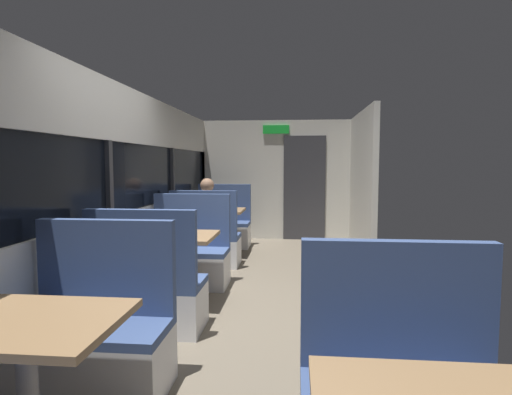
% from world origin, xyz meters
% --- Properties ---
extents(ground_plane, '(3.30, 9.20, 0.02)m').
position_xyz_m(ground_plane, '(0.00, 0.00, -0.01)').
color(ground_plane, '#665B4C').
extents(carriage_window_panel_left, '(0.09, 8.48, 2.30)m').
position_xyz_m(carriage_window_panel_left, '(-1.45, 0.00, 1.11)').
color(carriage_window_panel_left, beige).
rests_on(carriage_window_panel_left, ground_plane).
extents(carriage_end_bulkhead, '(2.90, 0.11, 2.30)m').
position_xyz_m(carriage_end_bulkhead, '(0.06, 4.19, 1.14)').
color(carriage_end_bulkhead, beige).
rests_on(carriage_end_bulkhead, ground_plane).
extents(carriage_aisle_panel_right, '(0.08, 2.40, 2.30)m').
position_xyz_m(carriage_aisle_panel_right, '(1.45, 3.00, 1.15)').
color(carriage_aisle_panel_right, beige).
rests_on(carriage_aisle_panel_right, ground_plane).
extents(dining_table_near_window, '(0.90, 0.70, 0.74)m').
position_xyz_m(dining_table_near_window, '(-0.89, -2.09, 0.64)').
color(dining_table_near_window, '#9E9EA3').
rests_on(dining_table_near_window, ground_plane).
extents(bench_near_window_facing_entry, '(0.95, 0.50, 1.10)m').
position_xyz_m(bench_near_window_facing_entry, '(-0.89, -1.39, 0.33)').
color(bench_near_window_facing_entry, silver).
rests_on(bench_near_window_facing_entry, ground_plane).
extents(dining_table_mid_window, '(0.90, 0.70, 0.74)m').
position_xyz_m(dining_table_mid_window, '(-0.89, 0.27, 0.64)').
color(dining_table_mid_window, '#9E9EA3').
rests_on(dining_table_mid_window, ground_plane).
extents(bench_mid_window_facing_end, '(0.95, 0.50, 1.10)m').
position_xyz_m(bench_mid_window_facing_end, '(-0.89, -0.43, 0.33)').
color(bench_mid_window_facing_end, silver).
rests_on(bench_mid_window_facing_end, ground_plane).
extents(bench_mid_window_facing_entry, '(0.95, 0.50, 1.10)m').
position_xyz_m(bench_mid_window_facing_entry, '(-0.89, 0.97, 0.33)').
color(bench_mid_window_facing_entry, silver).
rests_on(bench_mid_window_facing_entry, ground_plane).
extents(dining_table_far_window, '(0.90, 0.70, 0.74)m').
position_xyz_m(dining_table_far_window, '(-0.89, 2.63, 0.64)').
color(dining_table_far_window, '#9E9EA3').
rests_on(dining_table_far_window, ground_plane).
extents(bench_far_window_facing_end, '(0.95, 0.50, 1.10)m').
position_xyz_m(bench_far_window_facing_end, '(-0.89, 1.93, 0.33)').
color(bench_far_window_facing_end, silver).
rests_on(bench_far_window_facing_end, ground_plane).
extents(bench_far_window_facing_entry, '(0.95, 0.50, 1.10)m').
position_xyz_m(bench_far_window_facing_entry, '(-0.89, 3.33, 0.33)').
color(bench_far_window_facing_entry, silver).
rests_on(bench_far_window_facing_entry, ground_plane).
extents(seated_passenger, '(0.47, 0.55, 1.26)m').
position_xyz_m(seated_passenger, '(-0.89, 2.00, 0.54)').
color(seated_passenger, '#26262D').
rests_on(seated_passenger, ground_plane).
extents(coffee_cup_primary, '(0.07, 0.07, 0.09)m').
position_xyz_m(coffee_cup_primary, '(-1.10, 0.39, 0.79)').
color(coffee_cup_primary, '#26598C').
rests_on(coffee_cup_primary, dining_table_mid_window).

